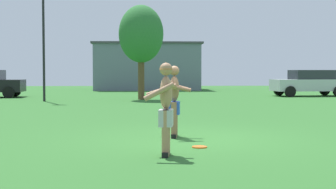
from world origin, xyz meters
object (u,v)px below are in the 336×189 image
player_with_cap (166,105)px  tree_behind_players (141,35)px  frisbee (199,147)px  player_in_blue (175,100)px  lamp_post (43,28)px  car_silver_near_post (309,82)px

player_with_cap → tree_behind_players: tree_behind_players is taller
frisbee → player_with_cap: bearing=-129.0°
player_in_blue → lamp_post: (-5.64, 13.64, 2.81)m
car_silver_near_post → tree_behind_players: (-10.18, -3.15, 2.62)m
player_in_blue → car_silver_near_post: (9.39, 18.11, -0.02)m
frisbee → lamp_post: 16.78m
frisbee → car_silver_near_post: bearing=65.4°
car_silver_near_post → lamp_post: bearing=-163.4°
player_with_cap → car_silver_near_post: (9.71, 20.57, -0.08)m
frisbee → car_silver_near_post: car_silver_near_post is taller
player_with_cap → car_silver_near_post: size_ratio=0.37×
player_with_cap → lamp_post: 17.18m
frisbee → tree_behind_players: 16.94m
car_silver_near_post → lamp_post: size_ratio=0.74×
player_in_blue → car_silver_near_post: bearing=62.6°
lamp_post → tree_behind_players: bearing=15.2°
lamp_post → player_in_blue: bearing=-67.5°
car_silver_near_post → player_in_blue: bearing=-117.4°
lamp_post → tree_behind_players: (4.85, 1.32, -0.21)m
frisbee → car_silver_near_post: size_ratio=0.07×
tree_behind_players → car_silver_near_post: bearing=17.2°
frisbee → tree_behind_players: tree_behind_players is taller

